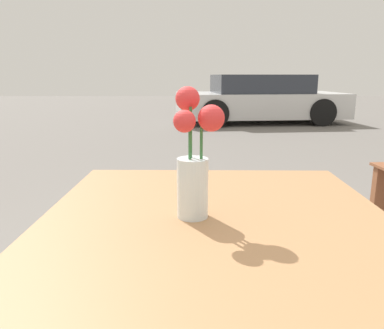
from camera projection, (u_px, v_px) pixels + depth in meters
name	position (u px, v px, depth m)	size (l,w,h in m)	color
table_front	(215.00, 255.00, 0.94)	(0.88, 0.96, 0.75)	#9E7047
flower_vase	(193.00, 167.00, 0.90)	(0.12, 0.12, 0.32)	silver
parked_car	(258.00, 99.00, 8.91)	(4.03, 2.16, 1.12)	silver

